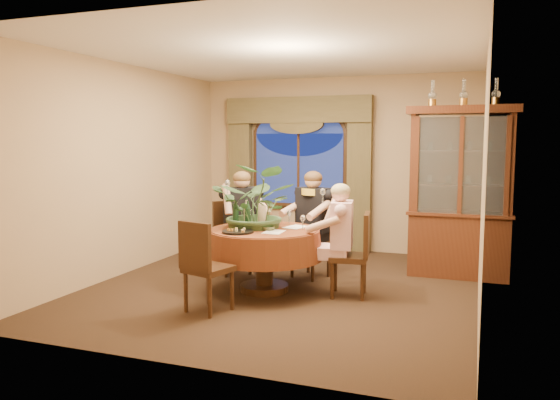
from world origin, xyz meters
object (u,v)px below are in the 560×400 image
(china_cabinet, at_px, (460,193))
(olive_bowl, at_px, (269,228))
(centerpiece_plant, at_px, (258,174))
(wine_bottle_1, at_px, (247,214))
(stoneware_vase, at_px, (262,216))
(wine_bottle_3, at_px, (247,212))
(wine_bottle_2, at_px, (248,215))
(person_pink, at_px, (342,240))
(wine_bottle_0, at_px, (236,214))
(chair_right, at_px, (349,255))
(chair_front_left, at_px, (209,266))
(chair_back_right, at_px, (311,241))
(oil_lamp_right, at_px, (496,92))
(oil_lamp_left, at_px, (432,94))
(chair_back, at_px, (233,238))
(dining_table, at_px, (264,260))
(person_scarf, at_px, (314,224))
(person_back, at_px, (242,223))
(oil_lamp_center, at_px, (464,93))

(china_cabinet, height_order, olive_bowl, china_cabinet)
(centerpiece_plant, xyz_separation_m, wine_bottle_1, (-0.12, -0.07, -0.48))
(stoneware_vase, bearing_deg, wine_bottle_3, 156.39)
(china_cabinet, distance_m, wine_bottle_2, 2.82)
(person_pink, bearing_deg, wine_bottle_3, 77.77)
(centerpiece_plant, bearing_deg, wine_bottle_0, -155.57)
(chair_right, xyz_separation_m, stoneware_vase, (-1.06, -0.03, 0.40))
(chair_right, distance_m, chair_front_left, 1.64)
(chair_right, height_order, chair_back_right, same)
(oil_lamp_right, xyz_separation_m, person_pink, (-1.62, -1.39, -1.74))
(wine_bottle_0, bearing_deg, oil_lamp_left, 36.09)
(chair_front_left, bearing_deg, wine_bottle_0, 112.40)
(chair_back, bearing_deg, olive_bowl, 89.78)
(dining_table, height_order, chair_front_left, chair_front_left)
(wine_bottle_1, bearing_deg, wine_bottle_3, 113.58)
(centerpiece_plant, bearing_deg, oil_lamp_right, 28.43)
(oil_lamp_left, relative_size, chair_right, 0.35)
(person_pink, relative_size, stoneware_vase, 4.97)
(wine_bottle_2, bearing_deg, chair_front_left, -95.00)
(dining_table, height_order, centerpiece_plant, centerpiece_plant)
(person_scarf, relative_size, stoneware_vase, 5.33)
(wine_bottle_0, xyz_separation_m, wine_bottle_2, (0.18, -0.04, 0.00))
(china_cabinet, xyz_separation_m, chair_front_left, (-2.40, -2.45, -0.63))
(dining_table, height_order, stoneware_vase, stoneware_vase)
(oil_lamp_left, height_order, wine_bottle_3, oil_lamp_left)
(dining_table, relative_size, olive_bowl, 9.29)
(wine_bottle_2, bearing_deg, person_pink, 10.13)
(dining_table, relative_size, chair_front_left, 1.45)
(chair_back_right, xyz_separation_m, centerpiece_plant, (-0.44, -0.72, 0.91))
(wine_bottle_3, bearing_deg, chair_right, -3.15)
(person_back, height_order, centerpiece_plant, centerpiece_plant)
(person_back, height_order, olive_bowl, person_back)
(oil_lamp_right, xyz_separation_m, chair_right, (-1.54, -1.40, -1.92))
(olive_bowl, bearing_deg, oil_lamp_center, 38.45)
(chair_back, distance_m, wine_bottle_2, 0.99)
(china_cabinet, height_order, wine_bottle_3, china_cabinet)
(oil_lamp_center, xyz_separation_m, chair_right, (-1.15, -1.40, -1.92))
(chair_back_right, bearing_deg, wine_bottle_1, 76.14)
(wine_bottle_1, bearing_deg, chair_right, 4.97)
(chair_front_left, xyz_separation_m, wine_bottle_3, (-0.05, 1.12, 0.44))
(wine_bottle_0, distance_m, wine_bottle_1, 0.13)
(oil_lamp_left, bearing_deg, centerpiece_plant, -142.59)
(person_back, height_order, wine_bottle_0, person_back)
(centerpiece_plant, xyz_separation_m, wine_bottle_3, (-0.20, 0.11, -0.48))
(china_cabinet, distance_m, wine_bottle_0, 2.95)
(dining_table, relative_size, stoneware_vase, 5.31)
(oil_lamp_center, height_order, chair_back, oil_lamp_center)
(chair_back_right, height_order, person_pink, person_pink)
(olive_bowl, bearing_deg, centerpiece_plant, 137.03)
(chair_back_right, bearing_deg, wine_bottle_3, 65.32)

